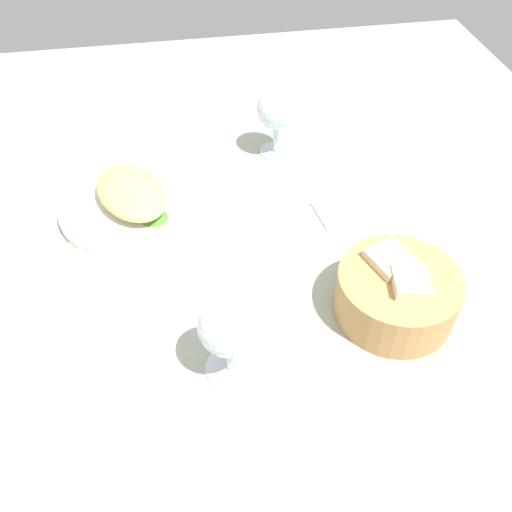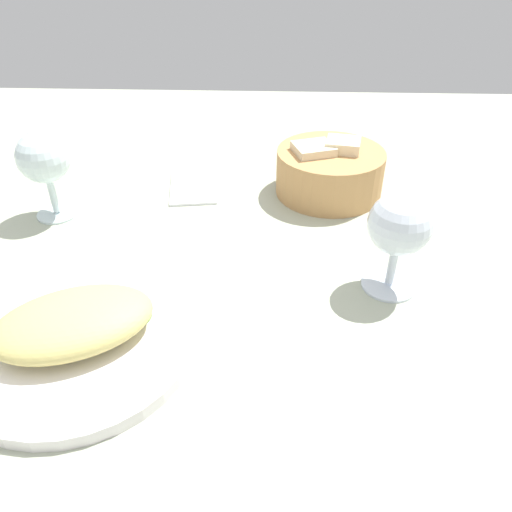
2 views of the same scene
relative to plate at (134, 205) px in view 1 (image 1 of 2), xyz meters
The scene contains 8 objects.
ground_plane 16.06cm from the plate, 59.83° to the left, with size 140.00×140.00×2.00cm, color #A8AF97.
plate is the anchor object (origin of this frame).
omelette 2.71cm from the plate, behind, with size 15.56×9.93×4.02cm, color #D1C16D.
lettuce_garnish 5.80cm from the plate, 35.18° to the left, with size 4.37×4.37×1.45cm, color #4A812C.
bread_basket 43.83cm from the plate, 51.18° to the left, with size 16.01×16.01×8.39cm.
wine_glass_near 35.47cm from the plate, 18.87° to the left, with size 7.05×7.05×12.03cm.
wine_glass_far 29.32cm from the plate, 114.35° to the left, with size 7.04×7.04×12.38cm.
folded_napkin 35.16cm from the plate, 79.17° to the left, with size 11.00×7.00×0.80cm, color white.
Camera 1 is at (62.33, -5.92, 58.14)cm, focal length 38.35 mm.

